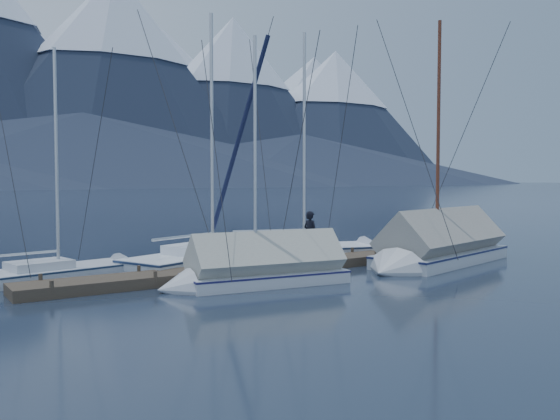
{
  "coord_description": "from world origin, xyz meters",
  "views": [
    {
      "loc": [
        -11.71,
        -15.56,
        3.31
      ],
      "look_at": [
        0.0,
        2.0,
        2.2
      ],
      "focal_mm": 38.0,
      "sensor_mm": 36.0,
      "label": 1
    }
  ],
  "objects_px": {
    "sailboat_open_left": "(71,273)",
    "sailboat_covered_near": "(435,251)",
    "sailboat_open_mid": "(222,258)",
    "sailboat_open_right": "(316,253)",
    "person": "(310,234)",
    "sailboat_covered_far": "(252,273)"
  },
  "relations": [
    {
      "from": "sailboat_open_right",
      "to": "person",
      "type": "xyz_separation_m",
      "value": [
        -1.81,
        -2.02,
        1.04
      ]
    },
    {
      "from": "sailboat_open_left",
      "to": "sailboat_covered_far",
      "type": "relative_size",
      "value": 0.99
    },
    {
      "from": "sailboat_open_right",
      "to": "sailboat_covered_far",
      "type": "height_order",
      "value": "sailboat_open_right"
    },
    {
      "from": "sailboat_open_left",
      "to": "sailboat_open_right",
      "type": "bearing_deg",
      "value": -2.01
    },
    {
      "from": "sailboat_open_right",
      "to": "sailboat_covered_far",
      "type": "relative_size",
      "value": 1.22
    },
    {
      "from": "sailboat_open_mid",
      "to": "sailboat_open_right",
      "type": "xyz_separation_m",
      "value": [
        4.1,
        -0.78,
        -0.0
      ]
    },
    {
      "from": "sailboat_open_left",
      "to": "sailboat_open_mid",
      "type": "relative_size",
      "value": 0.79
    },
    {
      "from": "sailboat_open_right",
      "to": "sailboat_covered_near",
      "type": "xyz_separation_m",
      "value": [
        2.42,
        -4.36,
        0.34
      ]
    },
    {
      "from": "sailboat_open_left",
      "to": "sailboat_covered_far",
      "type": "xyz_separation_m",
      "value": [
        4.25,
        -4.67,
        0.27
      ]
    },
    {
      "from": "sailboat_covered_near",
      "to": "sailboat_covered_far",
      "type": "xyz_separation_m",
      "value": [
        -8.2,
        0.04,
        -0.1
      ]
    },
    {
      "from": "sailboat_open_mid",
      "to": "sailboat_open_right",
      "type": "bearing_deg",
      "value": -10.76
    },
    {
      "from": "sailboat_covered_far",
      "to": "sailboat_open_right",
      "type": "bearing_deg",
      "value": 36.78
    },
    {
      "from": "sailboat_open_left",
      "to": "person",
      "type": "bearing_deg",
      "value": -16.08
    },
    {
      "from": "sailboat_open_left",
      "to": "sailboat_open_right",
      "type": "height_order",
      "value": "sailboat_open_right"
    },
    {
      "from": "sailboat_covered_near",
      "to": "sailboat_covered_far",
      "type": "distance_m",
      "value": 8.2
    },
    {
      "from": "sailboat_open_left",
      "to": "sailboat_covered_near",
      "type": "distance_m",
      "value": 13.32
    },
    {
      "from": "sailboat_open_mid",
      "to": "sailboat_covered_far",
      "type": "distance_m",
      "value": 5.38
    },
    {
      "from": "sailboat_open_mid",
      "to": "sailboat_covered_near",
      "type": "distance_m",
      "value": 8.31
    },
    {
      "from": "sailboat_open_left",
      "to": "sailboat_open_mid",
      "type": "height_order",
      "value": "sailboat_open_mid"
    },
    {
      "from": "sailboat_covered_near",
      "to": "person",
      "type": "relative_size",
      "value": 5.89
    },
    {
      "from": "sailboat_open_left",
      "to": "sailboat_covered_far",
      "type": "bearing_deg",
      "value": -47.71
    },
    {
      "from": "sailboat_covered_far",
      "to": "sailboat_covered_near",
      "type": "bearing_deg",
      "value": -0.29
    }
  ]
}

